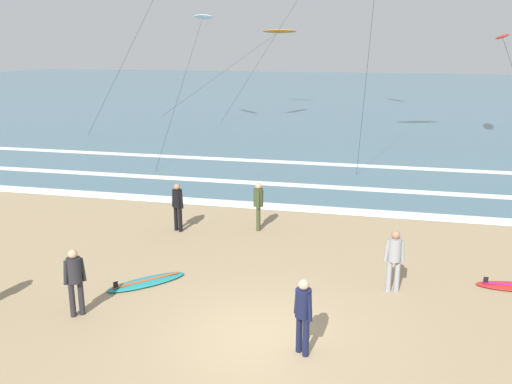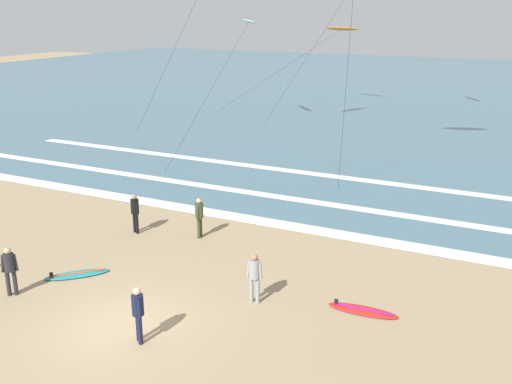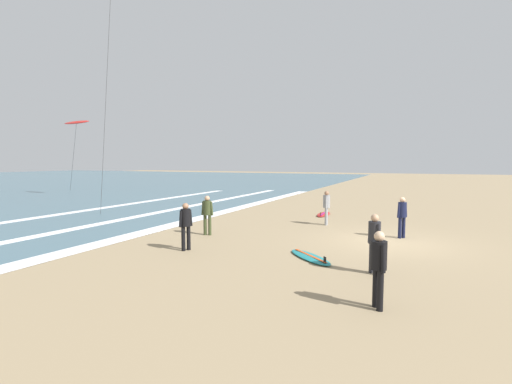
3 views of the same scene
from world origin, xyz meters
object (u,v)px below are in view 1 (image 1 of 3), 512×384
surfboard_right_spare (147,282)px  kite_orange_high_left (279,32)px  surfer_left_far (394,255)px  surfer_foreground_main (258,202)px  kite_red_far_left (502,37)px  surfer_left_near (303,310)px  kite_white_high_right (203,18)px  surfer_background_far (178,203)px  surfer_right_near (75,276)px

surfboard_right_spare → kite_orange_high_left: bearing=95.9°
surfer_left_far → kite_orange_high_left: kite_orange_high_left is taller
surfer_foreground_main → kite_red_far_left: (10.15, 18.94, 5.25)m
surfer_left_far → kite_orange_high_left: bearing=105.2°
surfer_left_near → kite_white_high_right: 31.82m
surfer_background_far → surfer_left_far: bearing=-24.6°
surfer_foreground_main → surfer_right_near: bearing=-111.6°
kite_orange_high_left → kite_red_far_left: 21.62m
surfer_right_near → surfer_left_far: same height
surfer_left_far → surfer_background_far: same height
surfer_right_near → surfboard_right_spare: size_ratio=0.83×
kite_orange_high_left → kite_white_high_right: kite_white_high_right is taller
kite_white_high_right → kite_red_far_left: bearing=-8.3°
surfer_right_near → surfer_left_near: (5.23, -0.45, 0.00)m
surfer_left_near → surfer_left_far: 3.81m
surfer_right_near → surfer_foreground_main: 7.28m
kite_white_high_right → kite_orange_high_left: bearing=75.1°
surfer_left_far → surfer_foreground_main: 5.77m
surfer_left_far → kite_white_high_right: 29.53m
kite_white_high_right → surfer_left_far: bearing=-62.6°
surfboard_right_spare → kite_red_far_left: bearing=63.2°
surfer_background_far → kite_orange_high_left: (-3.29, 34.21, 5.75)m
surfer_foreground_main → kite_white_high_right: bearing=112.4°
surfer_left_far → kite_white_high_right: kite_white_high_right is taller
surfboard_right_spare → kite_white_high_right: kite_white_high_right is taller
kite_white_high_right → surfer_background_far: bearing=-74.0°
surfer_left_near → surfer_right_near: bearing=175.1°
surfer_right_near → kite_white_high_right: kite_white_high_right is taller
surfer_background_far → surfboard_right_spare: bearing=-80.7°
surfer_foreground_main → surfer_background_far: same height
kite_orange_high_left → kite_red_far_left: (15.97, -14.56, -0.51)m
surfer_left_far → kite_red_far_left: kite_red_far_left is taller
surfer_left_near → kite_orange_high_left: bearing=101.6°
surfer_foreground_main → surfer_background_far: 2.63m
kite_white_high_right → surfer_foreground_main: bearing=-67.6°
surfer_right_near → surfer_background_far: 6.06m
surfer_left_near → surfboard_right_spare: 5.11m
surfer_foreground_main → surfboard_right_spare: surfer_foreground_main is taller
surfboard_right_spare → kite_red_far_left: kite_red_far_left is taller
surfer_right_near → kite_orange_high_left: 40.80m
surfer_left_far → surfer_right_near: bearing=-157.2°
surfer_left_near → surfer_foreground_main: 7.65m
surfer_foreground_main → surfer_background_far: size_ratio=1.00×
surfboard_right_spare → surfer_foreground_main: bearing=68.8°
surfer_foreground_main → kite_white_high_right: (-8.94, 21.72, 6.56)m
surfer_left_far → surfboard_right_spare: 6.31m
surfer_right_near → kite_red_far_left: bearing=63.5°
surfer_right_near → surfboard_right_spare: bearing=67.5°
surfer_left_far → kite_red_far_left: 24.10m
surfer_left_near → kite_red_far_left: kite_red_far_left is taller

